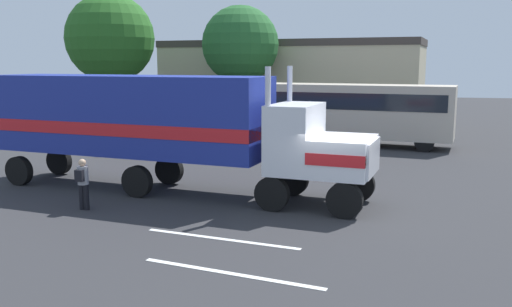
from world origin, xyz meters
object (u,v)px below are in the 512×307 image
Objects in this scene: tree_left at (110,39)px; tree_center at (240,45)px; person_bystander at (83,182)px; parked_bus at (352,108)px; semi_truck at (155,122)px; parked_car at (156,138)px.

tree_left is 8.71m from tree_center.
person_bystander is 0.14× the size of parked_bus.
person_bystander is at bearing -88.54° from tree_center.
parked_car is at bearing 113.51° from semi_truck.
tree_left is at bearing 114.96° from person_bystander.
tree_center is at bearing 95.33° from semi_truck.
semi_truck is at bearing -66.49° from parked_car.
parked_car is (-2.11, 10.59, -0.09)m from person_bystander.
person_bystander is 0.18× the size of tree_left.
semi_truck reaches higher than parked_car.
semi_truck is 1.28× the size of parked_bus.
tree_center is at bearing 19.67° from tree_left.
semi_truck is at bearing -115.66° from parked_bus.
parked_bus is 1.23× the size of tree_left.
parked_bus is 10.53m from tree_center.
tree_center reaches higher than semi_truck.
person_bystander is (-1.20, -3.00, -1.63)m from semi_truck.
semi_truck is 8.82× the size of person_bystander.
parked_bus is at bearing 64.34° from semi_truck.
parked_car is at bearing -51.01° from tree_left.
parked_bus reaches higher than parked_car.
parked_bus is at bearing -35.76° from tree_center.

